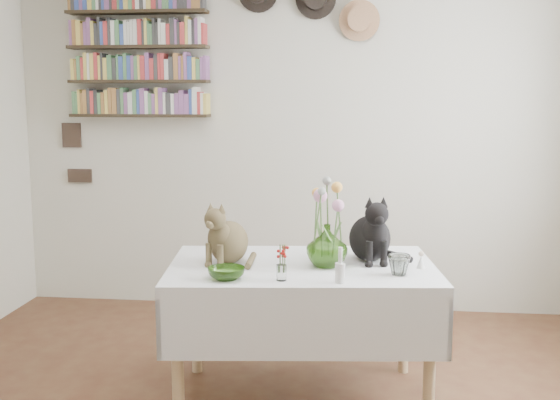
# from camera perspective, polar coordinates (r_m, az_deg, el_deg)

# --- Properties ---
(room) EXTENTS (4.08, 4.58, 2.58)m
(room) POSITION_cam_1_polar(r_m,az_deg,el_deg) (2.80, -3.20, 2.31)
(room) COLOR brown
(room) RESTS_ON ground
(dining_table) EXTENTS (1.41, 0.99, 0.71)m
(dining_table) POSITION_cam_1_polar(r_m,az_deg,el_deg) (3.58, 1.79, -7.96)
(dining_table) COLOR white
(dining_table) RESTS_ON room
(tabby_cat) EXTENTS (0.31, 0.34, 0.32)m
(tabby_cat) POSITION_cam_1_polar(r_m,az_deg,el_deg) (3.55, -4.19, -2.51)
(tabby_cat) COLOR olive
(tabby_cat) RESTS_ON dining_table
(black_cat) EXTENTS (0.30, 0.35, 0.35)m
(black_cat) POSITION_cam_1_polar(r_m,az_deg,el_deg) (3.62, 7.33, -2.13)
(black_cat) COLOR black
(black_cat) RESTS_ON dining_table
(flower_vase) EXTENTS (0.25, 0.25, 0.21)m
(flower_vase) POSITION_cam_1_polar(r_m,az_deg,el_deg) (3.47, 3.84, -3.71)
(flower_vase) COLOR #6EAA3F
(flower_vase) RESTS_ON dining_table
(green_bowl) EXTENTS (0.18, 0.18, 0.05)m
(green_bowl) POSITION_cam_1_polar(r_m,az_deg,el_deg) (3.26, -4.38, -5.96)
(green_bowl) COLOR #6EAA3F
(green_bowl) RESTS_ON dining_table
(drinking_glass) EXTENTS (0.11, 0.11, 0.10)m
(drinking_glass) POSITION_cam_1_polar(r_m,az_deg,el_deg) (3.36, 9.65, -5.22)
(drinking_glass) COLOR white
(drinking_glass) RESTS_ON dining_table
(candlestick) EXTENTS (0.05, 0.05, 0.17)m
(candlestick) POSITION_cam_1_polar(r_m,az_deg,el_deg) (3.19, 4.91, -5.77)
(candlestick) COLOR white
(candlestick) RESTS_ON dining_table
(berry_jar) EXTENTS (0.05, 0.05, 0.19)m
(berry_jar) POSITION_cam_1_polar(r_m,az_deg,el_deg) (3.22, 0.12, -5.13)
(berry_jar) COLOR white
(berry_jar) RESTS_ON dining_table
(porcelain_figurine) EXTENTS (0.05, 0.05, 0.09)m
(porcelain_figurine) POSITION_cam_1_polar(r_m,az_deg,el_deg) (3.52, 11.40, -4.87)
(porcelain_figurine) COLOR white
(porcelain_figurine) RESTS_ON dining_table
(flower_bouquet) EXTENTS (0.17, 0.12, 0.39)m
(flower_bouquet) POSITION_cam_1_polar(r_m,az_deg,el_deg) (3.44, 3.84, 0.17)
(flower_bouquet) COLOR #4C7233
(flower_bouquet) RESTS_ON flower_vase
(bookshelf_unit) EXTENTS (1.00, 0.16, 0.91)m
(bookshelf_unit) POSITION_cam_1_polar(r_m,az_deg,el_deg) (5.16, -11.44, 11.67)
(bookshelf_unit) COLOR #2D2315
(bookshelf_unit) RESTS_ON room
(wall_hats) EXTENTS (0.98, 0.09, 0.48)m
(wall_hats) POSITION_cam_1_polar(r_m,az_deg,el_deg) (4.98, 2.51, 15.69)
(wall_hats) COLOR black
(wall_hats) RESTS_ON room
(wall_art_plaques) EXTENTS (0.21, 0.02, 0.44)m
(wall_art_plaques) POSITION_cam_1_polar(r_m,az_deg,el_deg) (5.42, -16.32, 3.76)
(wall_art_plaques) COLOR #38281E
(wall_art_plaques) RESTS_ON room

